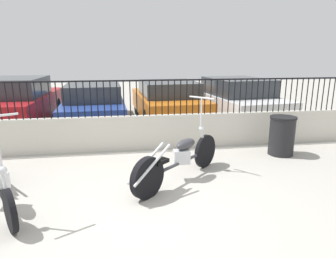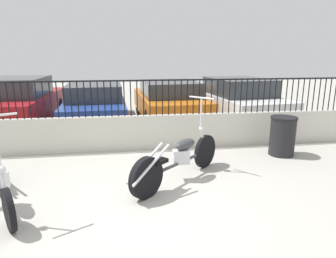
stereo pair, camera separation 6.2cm
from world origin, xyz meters
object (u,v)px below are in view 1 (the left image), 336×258
object	(u,v)px
car_red	(19,102)
motorcycle_dark_grey	(176,160)
car_blue	(94,104)
car_orange	(168,101)
car_white	(234,98)
trash_bin	(282,136)

from	to	relation	value
car_red	motorcycle_dark_grey	bearing A→B (deg)	-139.89
car_blue	car_orange	bearing A→B (deg)	-88.86
motorcycle_dark_grey	car_white	bearing A→B (deg)	17.07
car_red	car_blue	distance (m)	2.24
motorcycle_dark_grey	car_red	size ratio (longest dim) A/B	0.42
trash_bin	car_white	xyz separation A→B (m)	(0.36, 3.80, 0.26)
trash_bin	car_blue	xyz separation A→B (m)	(-4.27, 3.59, 0.23)
car_blue	car_orange	world-z (taller)	car_orange
car_red	car_white	size ratio (longest dim) A/B	0.91
car_red	car_orange	size ratio (longest dim) A/B	1.01
car_blue	car_white	world-z (taller)	car_white
motorcycle_dark_grey	car_blue	world-z (taller)	motorcycle_dark_grey
car_orange	trash_bin	bearing A→B (deg)	-156.18
car_orange	car_blue	bearing A→B (deg)	90.45
car_blue	car_orange	size ratio (longest dim) A/B	1.06
car_red	car_white	distance (m)	6.86
motorcycle_dark_grey	car_orange	bearing A→B (deg)	40.51
motorcycle_dark_grey	car_blue	bearing A→B (deg)	67.71
car_red	car_white	bearing A→B (deg)	-88.50
trash_bin	car_orange	bearing A→B (deg)	117.32
motorcycle_dark_grey	car_blue	xyz separation A→B (m)	(-1.71, 4.71, 0.25)
motorcycle_dark_grey	car_red	xyz separation A→B (m)	(-3.95, 4.86, 0.33)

